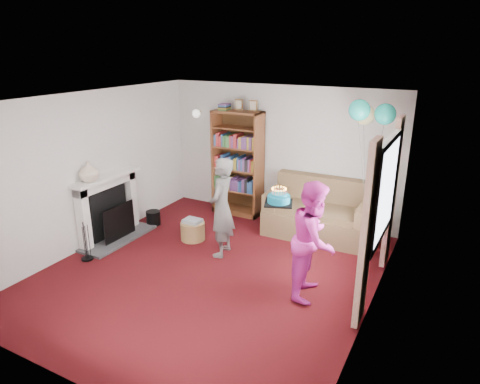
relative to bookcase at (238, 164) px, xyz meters
The scene contains 16 objects.
ground 2.62m from the bookcase, 71.36° to the right, with size 5.00×5.00×0.00m, color black.
wall_back 0.85m from the bookcase, 14.93° to the left, with size 4.50×0.02×2.50m, color silver.
wall_left 2.75m from the bookcase, 122.78° to the right, with size 0.02×5.00×2.50m, color silver.
wall_right 3.82m from the bookcase, 37.18° to the right, with size 0.02×5.00×2.50m, color silver.
ceiling 2.87m from the bookcase, 71.36° to the right, with size 4.50×5.00×0.01m, color white.
fireplace 2.53m from the bookcase, 121.84° to the right, with size 0.55×1.80×1.12m.
window_bay 3.44m from the bookcase, 29.73° to the right, with size 0.14×2.02×2.20m.
wall_sconce 1.33m from the bookcase, behind, with size 0.16×0.23×0.16m.
bookcase is the anchor object (origin of this frame).
sofa 1.89m from the bookcase, ahead, with size 1.83×0.97×0.97m.
wicker_basket 1.70m from the bookcase, 93.21° to the right, with size 0.41×0.41×0.37m.
person_striped 1.84m from the bookcase, 69.88° to the right, with size 0.57×0.38×1.57m, color black.
person_magenta 3.13m from the bookcase, 43.57° to the right, with size 0.76×0.59×1.57m, color #CE299D.
birthday_cake 2.55m from the bookcase, 49.17° to the right, with size 0.37×0.37×0.22m.
balloons 2.84m from the bookcase, 13.01° to the right, with size 0.64×0.69×1.75m.
mantel_vase 2.81m from the bookcase, 118.71° to the right, with size 0.32×0.32×0.33m, color beige.
Camera 1 is at (3.00, -4.71, 3.16)m, focal length 32.00 mm.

